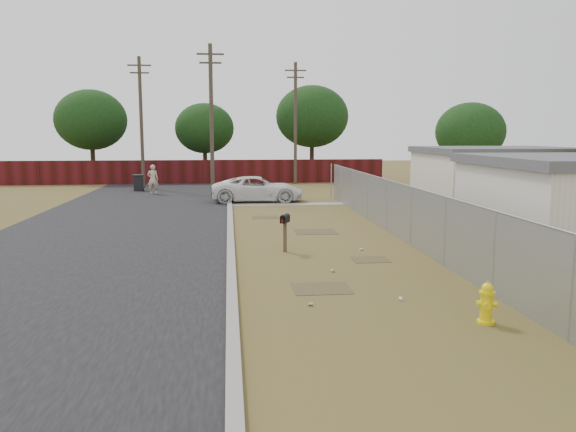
{
  "coord_description": "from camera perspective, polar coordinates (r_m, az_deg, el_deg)",
  "views": [
    {
      "loc": [
        -3.03,
        -18.21,
        3.77
      ],
      "look_at": [
        -1.11,
        -0.13,
        1.1
      ],
      "focal_mm": 35.0,
      "sensor_mm": 36.0,
      "label": 1
    }
  ],
  "objects": [
    {
      "name": "street",
      "position": [
        26.79,
        -13.98,
        0.05
      ],
      "size": [
        15.1,
        60.0,
        0.12
      ],
      "color": "black",
      "rests_on": "ground"
    },
    {
      "name": "scattered_litter",
      "position": [
        14.91,
        6.5,
        -6.19
      ],
      "size": [
        2.63,
        5.82,
        0.07
      ],
      "color": "silver",
      "rests_on": "ground"
    },
    {
      "name": "ground",
      "position": [
        18.85,
        3.34,
        -3.2
      ],
      "size": [
        120.0,
        120.0,
        0.0
      ],
      "primitive_type": "plane",
      "color": "brown",
      "rests_on": "ground"
    },
    {
      "name": "utility_poles",
      "position": [
        38.9,
        -7.08,
        9.66
      ],
      "size": [
        12.6,
        8.24,
        9.0
      ],
      "color": "#46392E",
      "rests_on": "ground"
    },
    {
      "name": "privacy_fence",
      "position": [
        43.41,
        -9.98,
        4.44
      ],
      "size": [
        30.0,
        0.12,
        1.8
      ],
      "primitive_type": "cube",
      "color": "#4C1014",
      "rests_on": "ground"
    },
    {
      "name": "houses",
      "position": [
        24.95,
        24.69,
        2.51
      ],
      "size": [
        9.3,
        17.24,
        3.1
      ],
      "color": "beige",
      "rests_on": "ground"
    },
    {
      "name": "mailbox",
      "position": [
        17.94,
        -0.31,
        -0.62
      ],
      "size": [
        0.37,
        0.52,
        1.23
      ],
      "color": "brown",
      "rests_on": "ground"
    },
    {
      "name": "pickup_truck",
      "position": [
        31.4,
        -3.09,
        2.75
      ],
      "size": [
        5.16,
        2.45,
        1.42
      ],
      "primitive_type": "imported",
      "rotation": [
        0.0,
        0.0,
        1.55
      ],
      "color": "white",
      "rests_on": "ground"
    },
    {
      "name": "pedestrian",
      "position": [
        36.29,
        -13.56,
        3.63
      ],
      "size": [
        0.71,
        0.49,
        1.86
      ],
      "primitive_type": "imported",
      "rotation": [
        0.0,
        0.0,
        3.21
      ],
      "color": "#BEA98B",
      "rests_on": "ground"
    },
    {
      "name": "horizon_trees",
      "position": [
        41.96,
        -0.76,
        9.53
      ],
      "size": [
        33.32,
        31.94,
        7.78
      ],
      "color": "#2F2115",
      "rests_on": "ground"
    },
    {
      "name": "chainlink_fence",
      "position": [
        20.42,
        11.56,
        -0.19
      ],
      "size": [
        0.1,
        27.06,
        2.02
      ],
      "color": "gray",
      "rests_on": "ground"
    },
    {
      "name": "fire_hydrant",
      "position": [
        12.02,
        19.53,
        -8.4
      ],
      "size": [
        0.44,
        0.44,
        0.87
      ],
      "color": "yellow",
      "rests_on": "ground"
    },
    {
      "name": "trash_bin",
      "position": [
        38.61,
        -14.95,
        3.3
      ],
      "size": [
        0.81,
        0.8,
        1.09
      ],
      "color": "black",
      "rests_on": "ground"
    }
  ]
}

